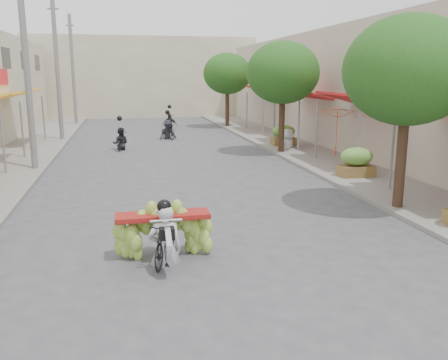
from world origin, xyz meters
The scene contains 19 objects.
ground centered at (0.00, 0.00, 0.00)m, with size 120.00×120.00×0.00m, color #4E4E53.
sidewalk_left centered at (-7.00, 15.00, 0.06)m, with size 4.00×60.00×0.12m, color gray.
sidewalk_right centered at (7.00, 15.00, 0.06)m, with size 4.00×60.00×0.12m, color gray.
shophouse_row_right centered at (11.99, 14.00, 3.00)m, with size 9.77×40.00×6.00m.
far_building centered at (0.00, 38.00, 3.50)m, with size 20.00×6.00×7.00m, color beige.
utility_pole_mid centered at (-5.40, 12.00, 4.03)m, with size 0.60×0.24×8.00m.
utility_pole_far centered at (-5.40, 21.00, 4.03)m, with size 0.60×0.24×8.00m.
utility_pole_back centered at (-5.40, 30.00, 4.03)m, with size 0.60×0.24×8.00m.
street_tree_near centered at (5.40, 4.00, 3.78)m, with size 3.40×3.40×5.25m.
street_tree_mid centered at (5.40, 14.00, 3.78)m, with size 3.40×3.40×5.25m.
street_tree_far centered at (5.40, 26.00, 3.78)m, with size 3.40×3.40×5.25m.
produce_crate_mid centered at (6.20, 8.00, 0.71)m, with size 1.20×0.88×1.16m.
produce_crate_far centered at (6.20, 16.00, 0.71)m, with size 1.20×0.88×1.16m.
banana_motorbike centered at (-1.24, 1.69, 0.75)m, with size 2.20×1.77×2.26m.
market_umbrella centered at (6.05, 9.38, 2.54)m, with size 2.42×2.42×1.87m.
pedestrian centered at (6.10, 15.00, 1.07)m, with size 1.09×0.95×1.90m.
bg_motorbike_a centered at (-2.11, 16.85, 0.76)m, with size 0.85×1.58×1.95m.
bg_motorbike_b centered at (0.60, 20.40, 0.87)m, with size 1.19×1.59×1.95m.
bg_motorbike_c centered at (1.21, 25.45, 0.78)m, with size 1.04×1.82×1.95m.
Camera 1 is at (-1.95, -7.40, 3.67)m, focal length 38.00 mm.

